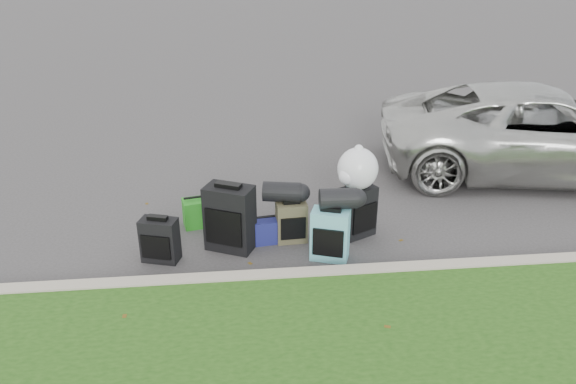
{
  "coord_description": "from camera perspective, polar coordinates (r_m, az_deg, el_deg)",
  "views": [
    {
      "loc": [
        -0.74,
        -6.11,
        3.44
      ],
      "look_at": [
        -0.1,
        0.2,
        0.55
      ],
      "focal_mm": 35.0,
      "sensor_mm": 36.0,
      "label": 1
    }
  ],
  "objects": [
    {
      "name": "suitcase_teal",
      "position": [
        6.51,
        4.3,
        -4.36
      ],
      "size": [
        0.49,
        0.38,
        0.61
      ],
      "primitive_type": "cube",
      "rotation": [
        0.0,
        0.0,
        -0.34
      ],
      "color": "teal",
      "rests_on": "ground"
    },
    {
      "name": "suitcase_large_black_left",
      "position": [
        6.7,
        -5.92,
        -2.64
      ],
      "size": [
        0.65,
        0.54,
        0.8
      ],
      "primitive_type": "cube",
      "rotation": [
        0.0,
        0.0,
        -0.44
      ],
      "color": "black",
      "rests_on": "ground"
    },
    {
      "name": "suitcase_olive",
      "position": [
        6.89,
        0.35,
        -3.06
      ],
      "size": [
        0.39,
        0.26,
        0.51
      ],
      "primitive_type": "cube",
      "rotation": [
        0.0,
        0.0,
        0.07
      ],
      "color": "#3B3824",
      "rests_on": "ground"
    },
    {
      "name": "trash_bag",
      "position": [
        6.8,
        7.1,
        2.36
      ],
      "size": [
        0.5,
        0.5,
        0.5
      ],
      "primitive_type": "sphere",
      "color": "white",
      "rests_on": "suitcase_large_black_right"
    },
    {
      "name": "suv",
      "position": [
        9.61,
        24.46,
        5.62
      ],
      "size": [
        5.29,
        3.17,
        1.38
      ],
      "primitive_type": "imported",
      "rotation": [
        0.0,
        0.0,
        1.38
      ],
      "color": "#B7B7B2",
      "rests_on": "ground"
    },
    {
      "name": "tote_green",
      "position": [
        7.37,
        -9.31,
        -2.1
      ],
      "size": [
        0.37,
        0.32,
        0.37
      ],
      "primitive_type": "cube",
      "rotation": [
        0.0,
        0.0,
        0.21
      ],
      "color": "#227D1B",
      "rests_on": "ground"
    },
    {
      "name": "suitcase_large_black_right",
      "position": [
        7.04,
        7.06,
        -1.98
      ],
      "size": [
        0.51,
        0.43,
        0.65
      ],
      "primitive_type": "cube",
      "rotation": [
        0.0,
        0.0,
        0.48
      ],
      "color": "black",
      "rests_on": "ground"
    },
    {
      "name": "curb",
      "position": [
        6.17,
        2.08,
        -8.61
      ],
      "size": [
        120.0,
        0.18,
        0.15
      ],
      "primitive_type": "cube",
      "color": "#9E937F",
      "rests_on": "ground"
    },
    {
      "name": "duffel_left",
      "position": [
        6.78,
        -0.62,
        0.01
      ],
      "size": [
        0.5,
        0.33,
        0.25
      ],
      "primitive_type": "cylinder",
      "rotation": [
        0.0,
        1.57,
        -0.19
      ],
      "color": "black",
      "rests_on": "suitcase_olive"
    },
    {
      "name": "suitcase_small_black",
      "position": [
        6.64,
        -12.89,
        -4.78
      ],
      "size": [
        0.47,
        0.34,
        0.52
      ],
      "primitive_type": "cube",
      "rotation": [
        0.0,
        0.0,
        -0.29
      ],
      "color": "black",
      "rests_on": "ground"
    },
    {
      "name": "ground",
      "position": [
        7.05,
        0.98,
        -4.71
      ],
      "size": [
        120.0,
        120.0,
        0.0
      ],
      "primitive_type": "plane",
      "color": "#383535",
      "rests_on": "ground"
    },
    {
      "name": "duffel_right",
      "position": [
        6.39,
        5.14,
        -0.68
      ],
      "size": [
        0.44,
        0.25,
        0.24
      ],
      "primitive_type": "cylinder",
      "rotation": [
        0.0,
        1.57,
        -0.03
      ],
      "color": "black",
      "rests_on": "suitcase_teal"
    },
    {
      "name": "tote_navy",
      "position": [
        6.91,
        -2.35,
        -3.96
      ],
      "size": [
        0.31,
        0.26,
        0.3
      ],
      "primitive_type": "cube",
      "rotation": [
        0.0,
        0.0,
        0.15
      ],
      "color": "navy",
      "rests_on": "ground"
    }
  ]
}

